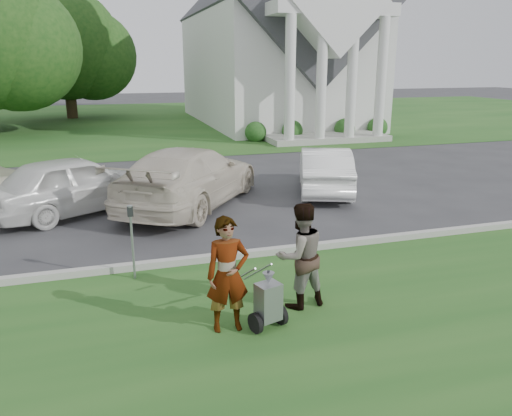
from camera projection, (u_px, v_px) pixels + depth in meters
name	position (u px, v px, depth m)	size (l,w,h in m)	color
ground	(219.00, 272.00, 9.60)	(120.00, 120.00, 0.00)	#333335
grass_strip	(267.00, 356.00, 6.85)	(80.00, 7.00, 0.01)	#1F4F1B
church_lawn	(132.00, 121.00, 34.40)	(80.00, 30.00, 0.01)	#1F4F1B
curb	(213.00, 258.00, 10.09)	(80.00, 0.18, 0.15)	#9E9E93
church	(274.00, 29.00, 31.67)	(9.19, 19.00, 24.10)	white
tree_back	(66.00, 50.00, 34.70)	(9.61, 7.60, 8.89)	#332316
striping_cart	(268.00, 303.00, 7.46)	(0.74, 1.14, 0.99)	black
person_left	(228.00, 276.00, 7.30)	(0.64, 0.42, 1.76)	#999999
person_right	(300.00, 256.00, 8.03)	(0.85, 0.66, 1.75)	#999999
parking_meter_near	(132.00, 233.00, 9.04)	(0.10, 0.09, 1.42)	gray
car_b	(76.00, 184.00, 13.20)	(1.84, 4.58, 1.56)	silver
car_c	(189.00, 177.00, 13.84)	(2.32, 5.71, 1.66)	beige
car_d	(325.00, 170.00, 15.41)	(1.47, 4.20, 1.38)	white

